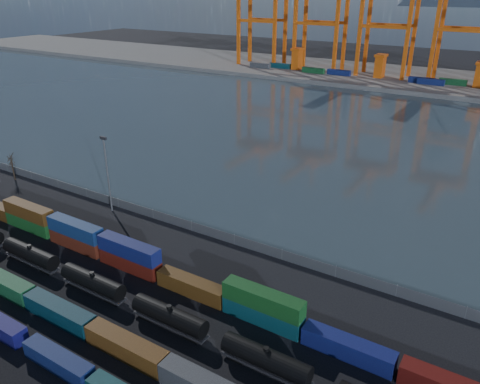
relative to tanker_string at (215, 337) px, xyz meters
The scene contains 12 objects.
ground 13.19m from the tanker_string, 163.57° to the right, with size 700.00×700.00×0.00m, color black.
harbor_water 102.10m from the tanker_string, 97.04° to the left, with size 700.00×700.00×0.00m, color #2F3E45.
far_quay 206.69m from the tanker_string, 93.47° to the left, with size 700.00×70.00×2.00m, color #514F4C.
container_row_south 20.98m from the tanker_string, 140.09° to the right, with size 138.74×2.26×4.81m.
container_row_mid 35.16m from the tanker_string, 168.11° to the right, with size 142.13×2.59×5.52m.
container_row_north 28.71m from the tanker_string, 163.86° to the left, with size 142.23×2.50×5.34m.
tanker_string is the anchor object (origin of this frame).
waterfront_fence 27.36m from the tanker_string, 117.25° to the left, with size 160.12×0.12×2.20m.
bare_tree 78.87m from the tanker_string, 163.93° to the left, with size 1.75×1.82×7.14m.
yard_light_mast 48.58m from the tanker_string, 152.32° to the left, with size 1.60×0.40×16.60m.
quay_containers 193.21m from the tanker_string, 96.99° to the left, with size 172.58×10.99×2.60m.
straddle_carriers 196.97m from the tanker_string, 94.38° to the left, with size 140.00×7.00×11.10m.
Camera 1 is at (41.17, -35.84, 44.76)m, focal length 35.00 mm.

